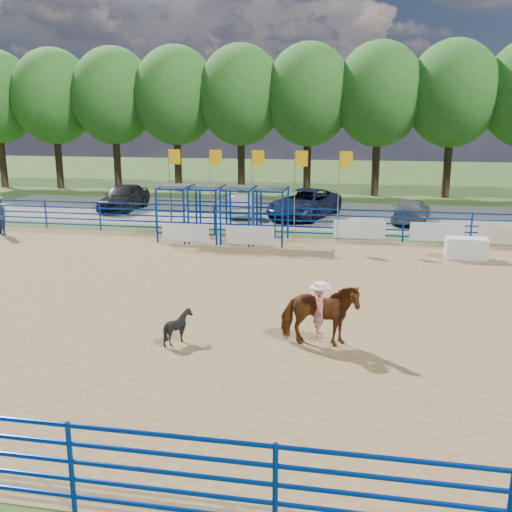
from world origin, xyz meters
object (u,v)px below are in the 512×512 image
object	(u,v)px
car_b	(240,205)
car_c	(305,203)
announcer_table	(466,248)
car_d	(411,211)
calf	(178,326)
car_a	(124,197)
horse_and_rider	(320,312)

from	to	relation	value
car_b	car_c	size ratio (longest dim) A/B	0.66
announcer_table	car_c	xyz separation A→B (m)	(-7.49, 8.69, 0.36)
car_b	car_d	distance (m)	9.71
calf	car_b	size ratio (longest dim) A/B	0.23
car_a	car_d	world-z (taller)	car_a
horse_and_rider	car_b	distance (m)	19.53
horse_and_rider	car_a	xyz separation A→B (m)	(-13.55, 19.49, -0.10)
announcer_table	horse_and_rider	bearing A→B (deg)	-117.17
announcer_table	car_c	size ratio (longest dim) A/B	0.28
horse_and_rider	car_c	xyz separation A→B (m)	(-2.24, 18.92, -0.10)
car_c	car_b	bearing A→B (deg)	-156.03
calf	car_c	size ratio (longest dim) A/B	0.15
announcer_table	car_d	bearing A→B (deg)	100.71
calf	car_a	world-z (taller)	car_a
horse_and_rider	calf	distance (m)	3.65
car_b	car_c	world-z (taller)	car_c
horse_and_rider	car_d	xyz separation A→B (m)	(3.70, 18.41, -0.28)
car_a	car_d	distance (m)	17.29
car_d	car_a	bearing A→B (deg)	7.47
calf	car_b	distance (m)	19.17
horse_and_rider	car_c	size ratio (longest dim) A/B	0.40
car_c	car_d	world-z (taller)	car_c
announcer_table	car_c	bearing A→B (deg)	130.78
car_b	car_c	distance (m)	3.78
horse_and_rider	car_a	size ratio (longest dim) A/B	0.49
car_a	car_c	bearing A→B (deg)	-2.05
horse_and_rider	car_a	world-z (taller)	horse_and_rider
car_c	car_d	xyz separation A→B (m)	(5.95, -0.51, -0.17)
announcer_table	car_b	bearing A→B (deg)	143.44
calf	car_b	bearing A→B (deg)	-11.30
car_a	car_b	distance (m)	7.60
announcer_table	car_b	size ratio (longest dim) A/B	0.43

